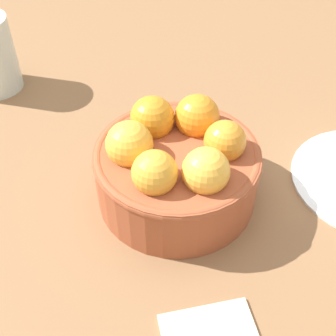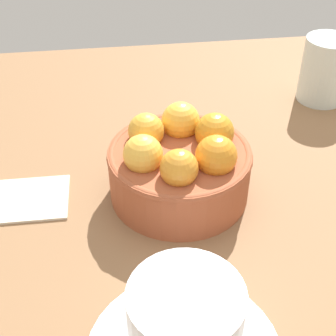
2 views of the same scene
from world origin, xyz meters
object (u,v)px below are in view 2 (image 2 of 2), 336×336
Objects in this scene: water_glass at (325,70)px; folded_napkin at (11,200)px; coffee_cup at (185,331)px; terracotta_bowl at (180,164)px.

water_glass reaches higher than folded_napkin.
coffee_cup is 1.28× the size of folded_napkin.
coffee_cup is at bearing 127.40° from folded_napkin.
coffee_cup is at bearing 55.21° from water_glass.
terracotta_bowl is 19.92cm from coffee_cup.
water_glass is (-23.59, -18.11, 0.58)cm from terracotta_bowl.
terracotta_bowl is at bearing -97.80° from coffee_cup.
terracotta_bowl is 1.24× the size of folded_napkin.
terracotta_bowl is 1.68× the size of water_glass.
coffee_cup is (2.70, 19.72, -0.62)cm from terracotta_bowl.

